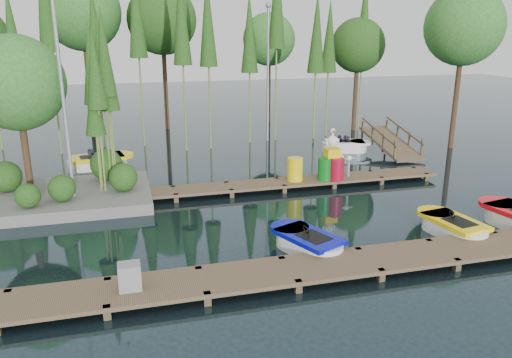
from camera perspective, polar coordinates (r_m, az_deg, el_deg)
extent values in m
plane|color=#1D2F36|center=(16.49, -1.23, -4.28)|extent=(90.00, 90.00, 0.00)
cube|color=brown|center=(12.44, 3.86, -10.38)|extent=(18.00, 1.50, 0.10)
cube|color=#4F402B|center=(12.83, -26.37, -12.33)|extent=(0.16, 0.16, 0.50)
cube|color=#4F402B|center=(11.45, -16.61, -14.83)|extent=(0.16, 0.16, 0.50)
cube|color=#4F402B|center=(12.54, -16.53, -11.87)|extent=(0.16, 0.16, 0.50)
cube|color=#4F402B|center=(11.53, -5.58, -13.89)|extent=(0.16, 0.16, 0.50)
cube|color=#4F402B|center=(12.62, -6.57, -11.04)|extent=(0.16, 0.16, 0.50)
cube|color=#4F402B|center=(12.01, 4.83, -12.53)|extent=(0.16, 0.16, 0.50)
cube|color=#4F402B|center=(13.06, 2.94, -9.95)|extent=(0.16, 0.16, 0.50)
cube|color=#4F402B|center=(12.83, 14.08, -10.98)|extent=(0.16, 0.16, 0.50)
cube|color=#4F402B|center=(13.82, 11.55, -8.72)|extent=(0.16, 0.16, 0.50)
cube|color=#4F402B|center=(13.94, 21.94, -9.43)|extent=(0.16, 0.16, 0.50)
cube|color=#4F402B|center=(14.85, 19.06, -7.48)|extent=(0.16, 0.16, 0.50)
cube|color=#4F402B|center=(16.11, 25.46, -6.31)|extent=(0.16, 0.16, 0.50)
cube|color=brown|center=(18.93, -0.12, -0.67)|extent=(15.00, 1.20, 0.10)
cube|color=#4F402B|center=(18.11, -21.99, -3.42)|extent=(0.16, 0.16, 0.50)
cube|color=#4F402B|center=(19.01, -21.68, -2.45)|extent=(0.16, 0.16, 0.50)
cube|color=#4F402B|center=(17.95, -15.56, -2.96)|extent=(0.16, 0.16, 0.50)
cube|color=#4F402B|center=(18.86, -15.57, -2.01)|extent=(0.16, 0.16, 0.50)
cube|color=#4F402B|center=(18.02, -9.11, -2.46)|extent=(0.16, 0.16, 0.50)
cube|color=#4F402B|center=(18.93, -9.44, -1.54)|extent=(0.16, 0.16, 0.50)
cube|color=#4F402B|center=(18.32, -2.80, -1.95)|extent=(0.16, 0.16, 0.50)
cube|color=#4F402B|center=(19.21, -3.41, -1.06)|extent=(0.16, 0.16, 0.50)
cube|color=#4F402B|center=(18.83, 3.24, -1.43)|extent=(0.16, 0.16, 0.50)
cube|color=#4F402B|center=(19.70, 2.37, -0.59)|extent=(0.16, 0.16, 0.50)
cube|color=#4F402B|center=(19.54, 8.90, -0.93)|extent=(0.16, 0.16, 0.50)
cube|color=#4F402B|center=(20.38, 7.82, -0.14)|extent=(0.16, 0.16, 0.50)
cube|color=#4F402B|center=(20.43, 14.12, -0.46)|extent=(0.16, 0.16, 0.50)
cube|color=#4F402B|center=(21.23, 12.87, 0.27)|extent=(0.16, 0.16, 0.50)
cube|color=#4F402B|center=(21.47, 18.86, -0.03)|extent=(0.16, 0.16, 0.50)
cube|color=#4F402B|center=(22.23, 17.51, 0.65)|extent=(0.16, 0.16, 0.50)
cube|color=slate|center=(18.98, -21.42, -2.04)|extent=(6.20, 4.20, 0.42)
sphere|color=#28541A|center=(19.64, -26.70, 0.24)|extent=(1.10, 1.10, 1.10)
sphere|color=#28541A|center=(17.81, -21.31, -0.98)|extent=(0.90, 0.90, 0.90)
sphere|color=#28541A|center=(19.78, -16.74, 1.60)|extent=(1.20, 1.20, 1.20)
sphere|color=#28541A|center=(17.60, -24.64, -1.76)|extent=(0.80, 0.80, 0.80)
sphere|color=#28541A|center=(18.25, -14.92, 0.18)|extent=(1.00, 1.00, 1.00)
cylinder|color=#412C1B|center=(19.05, -24.87, 3.32)|extent=(0.24, 0.24, 3.60)
sphere|color=#387A2D|center=(18.72, -25.69, 9.87)|extent=(3.20, 3.20, 3.20)
cylinder|color=olive|center=(18.75, -16.83, 6.98)|extent=(0.07, 0.07, 5.93)
cone|color=#28541A|center=(18.54, -17.38, 13.31)|extent=(0.70, 0.70, 2.97)
cylinder|color=olive|center=(18.62, -17.79, 6.42)|extent=(0.07, 0.07, 5.66)
cone|color=#28541A|center=(18.40, -18.35, 12.49)|extent=(0.70, 0.70, 2.83)
cylinder|color=olive|center=(18.83, -16.17, 5.98)|extent=(0.07, 0.07, 5.22)
cone|color=#28541A|center=(18.59, -16.63, 11.52)|extent=(0.70, 0.70, 2.61)
cylinder|color=olive|center=(18.01, -17.43, 5.91)|extent=(0.07, 0.07, 5.53)
cone|color=#28541A|center=(17.78, -17.98, 12.04)|extent=(0.70, 0.70, 2.76)
cylinder|color=olive|center=(18.29, -17.67, 3.61)|extent=(0.07, 0.07, 4.01)
cone|color=#28541A|center=(18.05, -18.06, 7.95)|extent=(0.70, 0.70, 2.01)
cylinder|color=olive|center=(18.62, -16.47, 7.23)|extent=(0.07, 0.07, 6.11)
cone|color=#28541A|center=(18.41, -17.03, 13.80)|extent=(0.70, 0.70, 3.05)
cylinder|color=#412C1B|center=(27.48, 21.98, 9.52)|extent=(0.26, 0.26, 6.06)
sphere|color=#387A2D|center=(27.33, 22.69, 15.81)|extent=(3.81, 3.81, 3.81)
cylinder|color=#412C1B|center=(30.98, 11.32, 10.10)|extent=(0.26, 0.26, 5.02)
sphere|color=#28541A|center=(30.80, 11.59, 14.74)|extent=(3.16, 3.16, 3.16)
cylinder|color=#412C1B|center=(33.18, 1.45, 11.08)|extent=(0.26, 0.26, 5.31)
sphere|color=#387A2D|center=(33.02, 1.49, 15.67)|extent=(3.34, 3.34, 3.34)
cylinder|color=#412C1B|center=(31.21, -10.37, 11.53)|extent=(0.26, 0.26, 6.46)
sphere|color=#28541A|center=(31.10, -10.69, 17.47)|extent=(4.06, 4.06, 4.06)
cylinder|color=#412C1B|center=(31.10, -18.66, 11.29)|extent=(0.26, 0.26, 6.85)
sphere|color=#387A2D|center=(31.01, -19.27, 17.58)|extent=(4.31, 4.31, 4.31)
cylinder|color=olive|center=(25.66, -25.56, 10.28)|extent=(0.09, 0.09, 7.48)
cone|color=#28541A|center=(25.57, -26.17, 14.92)|extent=(0.90, 0.90, 4.11)
cylinder|color=olive|center=(25.96, -22.44, 13.12)|extent=(0.09, 0.09, 9.66)
cylinder|color=olive|center=(26.88, -17.59, 11.56)|extent=(0.09, 0.09, 7.69)
cone|color=#28541A|center=(26.80, -18.00, 16.14)|extent=(0.90, 0.90, 4.23)
cylinder|color=olive|center=(26.48, -13.21, 13.23)|extent=(0.09, 0.09, 8.99)
cone|color=#28541A|center=(26.47, -13.59, 18.67)|extent=(0.90, 0.90, 4.94)
cylinder|color=olive|center=(25.06, -8.33, 12.68)|extent=(0.09, 0.09, 8.44)
cone|color=#28541A|center=(25.01, -8.57, 18.08)|extent=(0.90, 0.90, 4.64)
cylinder|color=olive|center=(25.38, -5.41, 12.59)|extent=(0.09, 0.09, 8.22)
cone|color=#28541A|center=(25.32, -5.56, 17.79)|extent=(0.90, 0.90, 4.52)
cylinder|color=olive|center=(26.75, -0.74, 11.99)|extent=(0.09, 0.09, 7.41)
cone|color=#28541A|center=(26.66, -0.76, 16.43)|extent=(0.90, 0.90, 4.07)
cylinder|color=olive|center=(27.31, 2.36, 14.56)|extent=(0.09, 0.09, 9.77)
cylinder|color=olive|center=(26.78, 6.80, 11.88)|extent=(0.09, 0.09, 7.40)
cone|color=#28541A|center=(26.69, 6.96, 16.32)|extent=(0.90, 0.90, 4.07)
cylinder|color=olive|center=(28.79, 8.23, 11.90)|extent=(0.09, 0.09, 7.14)
cone|color=#28541A|center=(28.69, 8.40, 15.88)|extent=(0.90, 0.90, 3.93)
cylinder|color=olive|center=(30.72, 12.01, 13.38)|extent=(0.09, 0.09, 8.61)
cone|color=#28541A|center=(30.69, 12.30, 17.87)|extent=(0.90, 0.90, 4.74)
cylinder|color=gray|center=(17.71, -21.10, 7.80)|extent=(0.12, 0.12, 7.00)
cylinder|color=gray|center=(27.17, 1.37, 11.63)|extent=(0.12, 0.12, 7.00)
sphere|color=gray|center=(27.09, 1.43, 19.24)|extent=(0.30, 0.30, 0.30)
cube|color=brown|center=(25.48, 15.14, 4.00)|extent=(1.50, 3.94, 0.95)
cube|color=#4F402B|center=(23.78, 15.59, 3.18)|extent=(0.08, 0.08, 0.90)
cube|color=#4F402B|center=(24.68, 14.33, 4.02)|extent=(0.08, 0.08, 0.90)
cube|color=#4F402B|center=(25.60, 13.15, 4.79)|extent=(0.08, 0.08, 0.90)
cube|color=#4F402B|center=(26.53, 12.06, 5.52)|extent=(0.08, 0.08, 0.90)
cube|color=brown|center=(25.02, 13.85, 5.27)|extent=(0.06, 3.54, 0.83)
cube|color=#4F402B|center=(24.52, 18.41, 3.33)|extent=(0.08, 0.08, 0.90)
cube|color=#4F402B|center=(25.39, 17.09, 4.14)|extent=(0.08, 0.08, 0.90)
cube|color=#4F402B|center=(26.29, 15.86, 4.90)|extent=(0.08, 0.08, 0.90)
cube|color=#4F402B|center=(27.20, 14.70, 5.60)|extent=(0.08, 0.08, 0.90)
cube|color=brown|center=(25.72, 16.60, 5.36)|extent=(0.06, 3.54, 0.83)
cube|color=white|center=(13.95, 6.05, -7.60)|extent=(1.42, 1.43, 0.50)
cylinder|color=white|center=(14.32, 4.53, -6.91)|extent=(1.42, 1.42, 0.50)
cylinder|color=white|center=(13.61, 7.66, -8.33)|extent=(1.42, 1.42, 0.50)
cube|color=#060BAB|center=(13.85, 6.08, -6.58)|extent=(1.75, 2.17, 0.13)
cylinder|color=#060BAB|center=(14.38, 3.88, -5.61)|extent=(1.45, 1.45, 0.13)
cube|color=black|center=(13.71, 6.62, -6.65)|extent=(0.97, 1.09, 0.05)
torus|color=black|center=(13.87, 5.72, -5.72)|extent=(0.22, 0.28, 0.24)
cylinder|color=white|center=(17.81, 26.66, -3.80)|extent=(1.44, 1.44, 0.57)
cylinder|color=red|center=(17.88, 26.08, -2.59)|extent=(1.47, 1.47, 0.15)
cube|color=white|center=(16.04, 21.66, -5.44)|extent=(1.23, 1.24, 0.49)
cylinder|color=white|center=(16.39, 20.32, -4.82)|extent=(1.23, 1.23, 0.49)
cylinder|color=white|center=(15.70, 23.06, -6.08)|extent=(1.23, 1.23, 0.49)
cube|color=yellow|center=(15.95, 21.76, -4.54)|extent=(1.38, 2.03, 0.13)
cylinder|color=yellow|center=(16.46, 19.82, -3.67)|extent=(1.26, 1.26, 0.13)
cube|color=black|center=(15.82, 22.23, -4.61)|extent=(0.80, 0.98, 0.05)
torus|color=black|center=(15.97, 21.49, -3.79)|extent=(0.17, 0.27, 0.24)
cube|color=white|center=(23.01, -17.60, 1.59)|extent=(1.48, 1.47, 0.58)
cylinder|color=white|center=(23.10, -16.05, 1.78)|extent=(1.47, 1.47, 0.58)
cylinder|color=white|center=(22.94, -19.17, 1.39)|extent=(1.47, 1.47, 0.58)
cube|color=yellow|center=(22.93, -17.67, 2.35)|extent=(2.40, 1.67, 0.15)
cylinder|color=yellow|center=(23.07, -15.40, 2.62)|extent=(1.50, 1.50, 0.15)
cube|color=black|center=(22.90, -18.20, 2.40)|extent=(1.17, 0.96, 0.06)
torus|color=black|center=(22.91, -17.33, 2.90)|extent=(0.31, 0.21, 0.28)
imported|color=#1E1E2D|center=(22.83, -18.39, 3.00)|extent=(0.51, 0.42, 1.03)
cube|color=white|center=(25.62, 10.06, 3.55)|extent=(1.41, 1.40, 0.51)
cylinder|color=white|center=(25.70, 11.31, 3.53)|extent=(1.40, 1.40, 0.51)
cylinder|color=white|center=(25.55, 8.81, 3.58)|extent=(1.40, 1.40, 0.51)
cube|color=white|center=(25.56, 10.09, 4.16)|extent=(2.20, 1.67, 0.13)
cylinder|color=white|center=(25.68, 11.91, 4.12)|extent=(1.43, 1.43, 0.13)
cube|color=black|center=(25.52, 9.68, 4.27)|extent=(1.09, 0.94, 0.06)
torus|color=black|center=(25.54, 10.43, 4.57)|extent=(0.29, 0.21, 0.25)
imported|color=#1E1E2D|center=(25.48, 9.60, 4.69)|extent=(0.44, 0.38, 0.84)
imported|color=#1E1E2D|center=(25.85, 10.23, 4.70)|extent=(0.35, 0.28, 0.63)
cube|color=gray|center=(11.71, -14.24, -10.74)|extent=(0.50, 0.42, 0.61)
cylinder|color=yellow|center=(19.24, 4.48, 1.12)|extent=(0.60, 0.60, 0.90)
cylinder|color=#0C6D18|center=(19.49, 7.92, 1.16)|extent=(0.58, 0.58, 0.87)
cylinder|color=white|center=(19.97, 9.13, 1.49)|extent=(0.58, 0.58, 0.87)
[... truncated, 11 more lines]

